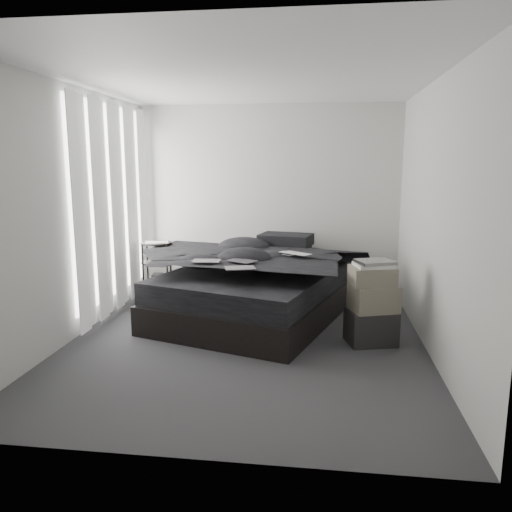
# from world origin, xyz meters

# --- Properties ---
(floor) EXTENTS (3.60, 4.20, 0.01)m
(floor) POSITION_xyz_m (0.00, 0.00, 0.00)
(floor) COLOR #363639
(floor) RESTS_ON ground
(ceiling) EXTENTS (3.60, 4.20, 0.01)m
(ceiling) POSITION_xyz_m (0.00, 0.00, 2.60)
(ceiling) COLOR white
(ceiling) RESTS_ON ground
(wall_back) EXTENTS (3.60, 0.01, 2.60)m
(wall_back) POSITION_xyz_m (0.00, 2.10, 1.30)
(wall_back) COLOR silver
(wall_back) RESTS_ON ground
(wall_front) EXTENTS (3.60, 0.01, 2.60)m
(wall_front) POSITION_xyz_m (0.00, -2.10, 1.30)
(wall_front) COLOR silver
(wall_front) RESTS_ON ground
(wall_left) EXTENTS (0.01, 4.20, 2.60)m
(wall_left) POSITION_xyz_m (-1.80, 0.00, 1.30)
(wall_left) COLOR silver
(wall_left) RESTS_ON ground
(wall_right) EXTENTS (0.01, 4.20, 2.60)m
(wall_right) POSITION_xyz_m (1.80, 0.00, 1.30)
(wall_right) COLOR silver
(wall_right) RESTS_ON ground
(window_left) EXTENTS (0.02, 2.00, 2.30)m
(window_left) POSITION_xyz_m (-1.78, 0.90, 1.35)
(window_left) COLOR white
(window_left) RESTS_ON wall_left
(curtain_left) EXTENTS (0.06, 2.12, 2.48)m
(curtain_left) POSITION_xyz_m (-1.73, 0.90, 1.28)
(curtain_left) COLOR white
(curtain_left) RESTS_ON wall_left
(bed) EXTENTS (2.43, 2.80, 0.32)m
(bed) POSITION_xyz_m (-0.01, 0.85, 0.16)
(bed) COLOR black
(bed) RESTS_ON floor
(mattress) EXTENTS (2.34, 2.72, 0.25)m
(mattress) POSITION_xyz_m (-0.01, 0.85, 0.45)
(mattress) COLOR black
(mattress) RESTS_ON bed
(duvet) EXTENTS (2.28, 2.46, 0.28)m
(duvet) POSITION_xyz_m (-0.03, 0.80, 0.71)
(duvet) COLOR black
(duvet) RESTS_ON mattress
(pillow_lower) EXTENTS (0.83, 0.68, 0.16)m
(pillow_lower) POSITION_xyz_m (0.21, 1.75, 0.66)
(pillow_lower) COLOR black
(pillow_lower) RESTS_ON mattress
(pillow_upper) EXTENTS (0.75, 0.59, 0.15)m
(pillow_upper) POSITION_xyz_m (0.28, 1.70, 0.81)
(pillow_upper) COLOR black
(pillow_upper) RESTS_ON pillow_lower
(laptop) EXTENTS (0.45, 0.42, 0.03)m
(laptop) POSITION_xyz_m (0.42, 0.77, 0.87)
(laptop) COLOR silver
(laptop) RESTS_ON duvet
(comic_a) EXTENTS (0.31, 0.22, 0.01)m
(comic_a) POSITION_xyz_m (-0.48, 0.34, 0.86)
(comic_a) COLOR black
(comic_a) RESTS_ON duvet
(comic_b) EXTENTS (0.36, 0.32, 0.01)m
(comic_b) POSITION_xyz_m (-0.10, 0.40, 0.86)
(comic_b) COLOR black
(comic_b) RESTS_ON duvet
(comic_c) EXTENTS (0.34, 0.28, 0.01)m
(comic_c) POSITION_xyz_m (-0.06, 0.02, 0.87)
(comic_c) COLOR black
(comic_c) RESTS_ON duvet
(side_stand) EXTENTS (0.48, 0.48, 0.77)m
(side_stand) POSITION_xyz_m (-1.42, 1.47, 0.38)
(side_stand) COLOR black
(side_stand) RESTS_ON floor
(papers) EXTENTS (0.35, 0.30, 0.02)m
(papers) POSITION_xyz_m (-1.41, 1.46, 0.77)
(papers) COLOR white
(papers) RESTS_ON side_stand
(floor_books) EXTENTS (0.20, 0.23, 0.14)m
(floor_books) POSITION_xyz_m (-1.06, 1.03, 0.07)
(floor_books) COLOR black
(floor_books) RESTS_ON floor
(box_lower) EXTENTS (0.55, 0.47, 0.35)m
(box_lower) POSITION_xyz_m (1.27, 0.13, 0.17)
(box_lower) COLOR black
(box_lower) RESTS_ON floor
(box_mid) EXTENTS (0.53, 0.47, 0.27)m
(box_mid) POSITION_xyz_m (1.28, 0.12, 0.48)
(box_mid) COLOR #6B6455
(box_mid) RESTS_ON box_lower
(box_upper) EXTENTS (0.48, 0.41, 0.18)m
(box_upper) POSITION_xyz_m (1.26, 0.12, 0.70)
(box_upper) COLOR #6B6455
(box_upper) RESTS_ON box_mid
(art_book_white) EXTENTS (0.42, 0.37, 0.04)m
(art_book_white) POSITION_xyz_m (1.27, 0.13, 0.81)
(art_book_white) COLOR silver
(art_book_white) RESTS_ON box_upper
(art_book_snake) EXTENTS (0.42, 0.38, 0.03)m
(art_book_snake) POSITION_xyz_m (1.28, 0.12, 0.85)
(art_book_snake) COLOR silver
(art_book_snake) RESTS_ON art_book_white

